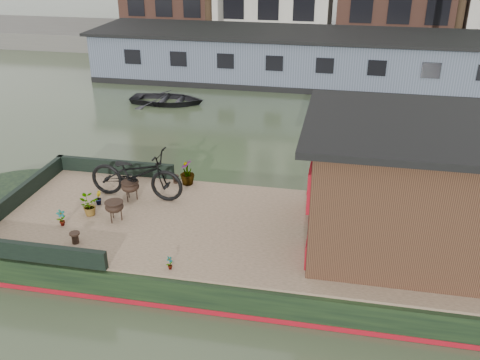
% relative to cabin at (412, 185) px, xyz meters
% --- Properties ---
extents(ground, '(120.00, 120.00, 0.00)m').
position_rel_cabin_xyz_m(ground, '(-2.19, 0.00, -1.88)').
color(ground, '#2D3B25').
rests_on(ground, ground).
extents(houseboat_hull, '(14.01, 4.02, 0.60)m').
position_rel_cabin_xyz_m(houseboat_hull, '(-3.52, 0.00, -1.60)').
color(houseboat_hull, black).
rests_on(houseboat_hull, ground).
extents(houseboat_deck, '(11.80, 3.80, 0.05)m').
position_rel_cabin_xyz_m(houseboat_deck, '(-2.19, 0.00, -1.25)').
color(houseboat_deck, '#987B5E').
rests_on(houseboat_deck, houseboat_hull).
extents(bow_bulwark, '(3.00, 4.00, 0.35)m').
position_rel_cabin_xyz_m(bow_bulwark, '(-7.25, 0.00, -1.05)').
color(bow_bulwark, black).
rests_on(bow_bulwark, houseboat_deck).
extents(cabin, '(4.00, 3.50, 2.42)m').
position_rel_cabin_xyz_m(cabin, '(0.00, 0.00, 0.00)').
color(cabin, black).
rests_on(cabin, houseboat_deck).
extents(bicycle, '(2.17, 0.82, 1.13)m').
position_rel_cabin_xyz_m(bicycle, '(-5.68, 0.84, -0.66)').
color(bicycle, black).
rests_on(bicycle, houseboat_deck).
extents(potted_plant_a, '(0.21, 0.22, 0.35)m').
position_rel_cabin_xyz_m(potted_plant_a, '(-6.71, -0.67, -1.05)').
color(potted_plant_a, '#95372A').
rests_on(potted_plant_a, houseboat_deck).
extents(potted_plant_b, '(0.19, 0.21, 0.31)m').
position_rel_cabin_xyz_m(potted_plant_b, '(-6.39, 0.35, -1.07)').
color(potted_plant_b, brown).
rests_on(potted_plant_b, houseboat_deck).
extents(potted_plant_c, '(0.41, 0.36, 0.44)m').
position_rel_cabin_xyz_m(potted_plant_c, '(-6.37, -0.15, -1.01)').
color(potted_plant_c, brown).
rests_on(potted_plant_c, houseboat_deck).
extents(potted_plant_d, '(0.39, 0.39, 0.61)m').
position_rel_cabin_xyz_m(potted_plant_d, '(-4.78, 1.70, -0.92)').
color(potted_plant_d, '#985F29').
rests_on(potted_plant_d, houseboat_deck).
extents(potted_plant_e, '(0.13, 0.16, 0.26)m').
position_rel_cabin_xyz_m(potted_plant_e, '(-4.10, -1.70, -1.10)').
color(potted_plant_e, maroon).
rests_on(potted_plant_e, houseboat_deck).
extents(brazier_front, '(0.54, 0.54, 0.44)m').
position_rel_cabin_xyz_m(brazier_front, '(-5.77, 0.68, -1.01)').
color(brazier_front, black).
rests_on(brazier_front, houseboat_deck).
extents(brazier_rear, '(0.45, 0.45, 0.43)m').
position_rel_cabin_xyz_m(brazier_rear, '(-5.74, -0.25, -1.01)').
color(brazier_rear, black).
rests_on(brazier_rear, houseboat_deck).
extents(bollard_port, '(0.17, 0.17, 0.19)m').
position_rel_cabin_xyz_m(bollard_port, '(-5.07, 1.70, -1.13)').
color(bollard_port, black).
rests_on(bollard_port, houseboat_deck).
extents(bollard_stbd, '(0.20, 0.20, 0.22)m').
position_rel_cabin_xyz_m(bollard_stbd, '(-6.14, -1.22, -1.12)').
color(bollard_stbd, black).
rests_on(bollard_stbd, houseboat_deck).
extents(dinghy, '(2.85, 2.06, 0.58)m').
position_rel_cabin_xyz_m(dinghy, '(-7.97, 9.70, -1.59)').
color(dinghy, black).
rests_on(dinghy, ground).
extents(far_houseboat, '(20.40, 4.40, 2.11)m').
position_rel_cabin_xyz_m(far_houseboat, '(-2.19, 14.00, -0.91)').
color(far_houseboat, '#4E5668').
rests_on(far_houseboat, ground).
extents(quay, '(60.00, 6.00, 0.90)m').
position_rel_cabin_xyz_m(quay, '(-2.19, 20.50, -1.43)').
color(quay, '#47443F').
rests_on(quay, ground).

